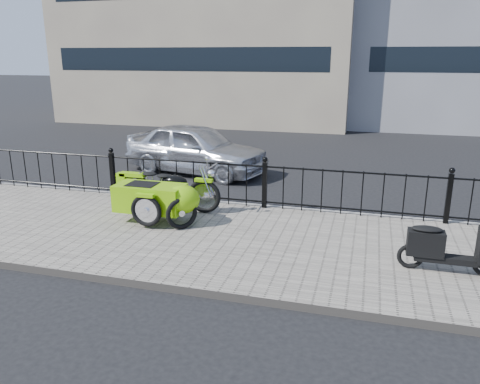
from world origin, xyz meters
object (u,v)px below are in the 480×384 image
(motorcycle_sidecar, at_px, (162,196))
(scooter, at_px, (442,248))
(sedan_car, at_px, (196,148))
(spare_tire, at_px, (182,213))

(motorcycle_sidecar, relative_size, scooter, 1.62)
(scooter, bearing_deg, sedan_car, 138.24)
(motorcycle_sidecar, height_order, scooter, motorcycle_sidecar)
(spare_tire, xyz_separation_m, sedan_car, (-1.44, 4.52, 0.27))
(motorcycle_sidecar, relative_size, sedan_car, 0.56)
(motorcycle_sidecar, xyz_separation_m, scooter, (4.84, -0.97, -0.10))
(scooter, height_order, sedan_car, sedan_car)
(scooter, distance_m, sedan_car, 7.70)
(scooter, bearing_deg, motorcycle_sidecar, 168.69)
(scooter, bearing_deg, spare_tire, 172.01)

